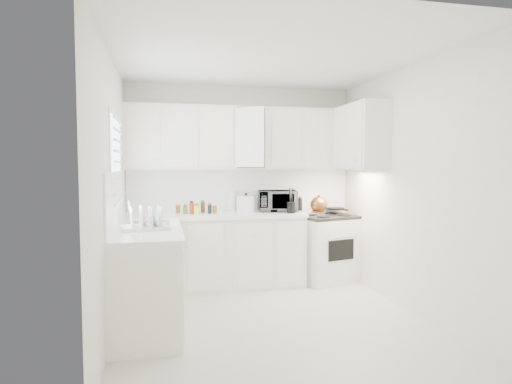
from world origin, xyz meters
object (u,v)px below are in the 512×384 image
object	(u,v)px
tea_kettle	(319,203)
microwave	(278,199)
stove	(327,239)
dish_rack	(145,217)
rice_cooker	(246,202)
utensil_crock	(291,200)

from	to	relation	value
tea_kettle	microwave	world-z (taller)	microwave
stove	dish_rack	bearing A→B (deg)	-167.55
microwave	dish_rack	distance (m)	2.08
tea_kettle	rice_cooker	distance (m)	0.94
rice_cooker	dish_rack	world-z (taller)	rice_cooker
rice_cooker	utensil_crock	world-z (taller)	utensil_crock
stove	microwave	distance (m)	0.87
stove	dish_rack	distance (m)	2.65
microwave	dish_rack	bearing A→B (deg)	-134.43
microwave	stove	bearing A→B (deg)	2.15
microwave	rice_cooker	size ratio (longest dim) A/B	2.01
stove	utensil_crock	distance (m)	0.81
rice_cooker	microwave	bearing A→B (deg)	-18.28
stove	tea_kettle	xyz separation A→B (m)	(-0.18, -0.16, 0.50)
utensil_crock	dish_rack	size ratio (longest dim) A/B	0.76
microwave	utensil_crock	bearing A→B (deg)	-59.99
tea_kettle	dish_rack	world-z (taller)	dish_rack
rice_cooker	utensil_crock	bearing A→B (deg)	-43.95
tea_kettle	dish_rack	bearing A→B (deg)	-168.61
utensil_crock	tea_kettle	bearing A→B (deg)	4.50
tea_kettle	stove	bearing A→B (deg)	27.25
rice_cooker	tea_kettle	bearing A→B (deg)	-31.40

